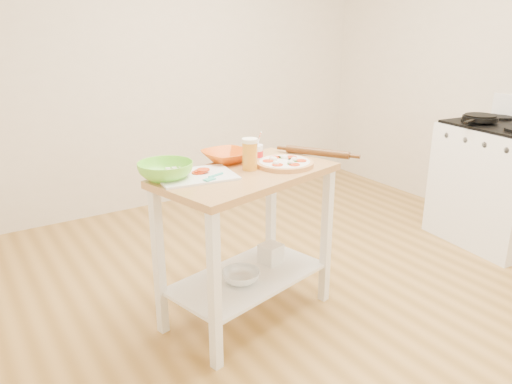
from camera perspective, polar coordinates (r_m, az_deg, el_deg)
The scene contains 15 objects.
room_shell at distance 2.89m, azimuth 10.54°, elevation 12.11°, with size 4.04×4.54×2.74m.
prep_island at distance 2.81m, azimuth -1.03°, elevation -2.76°, with size 1.10×0.76×0.90m.
gas_stove at distance 4.35m, azimuth 26.01°, elevation 0.89°, with size 0.77×0.87×1.11m.
skillet at distance 4.22m, azimuth 24.22°, elevation 7.69°, with size 0.41×0.26×0.03m.
pizza at distance 2.84m, azimuth 3.26°, elevation 3.35°, with size 0.33×0.33×0.05m.
cutting_board at distance 2.66m, azimuth -7.00°, elevation 1.92°, with size 0.44×0.35×0.04m.
spatula at distance 2.59m, azimuth -4.96°, elevation 1.71°, with size 0.14×0.09×0.01m.
knife at distance 2.68m, azimuth -9.19°, elevation 2.15°, with size 0.21×0.20×0.01m.
orange_bowl at distance 2.92m, azimuth -3.40°, elevation 4.11°, with size 0.27×0.27×0.07m, color #D8520B.
green_bowl at distance 2.63m, azimuth -10.30°, elevation 2.41°, with size 0.29×0.29×0.09m, color #75DC37.
beer_pint at distance 2.74m, azimuth -0.71°, elevation 4.36°, with size 0.09×0.09×0.17m.
yogurt_tub at distance 2.90m, azimuth -0.02°, elevation 4.43°, with size 0.09×0.09×0.18m.
rolling_pin at distance 3.06m, azimuth 7.03°, elevation 4.50°, with size 0.05×0.05×0.40m, color #573214.
shelf_glass_bowl at distance 2.89m, azimuth -1.72°, elevation -9.65°, with size 0.22×0.22×0.07m, color silver.
shelf_bin at distance 3.11m, azimuth 1.70°, elevation -7.01°, with size 0.12×0.12×0.12m, color white.
Camera 1 is at (-1.97, -2.09, 1.68)m, focal length 35.00 mm.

